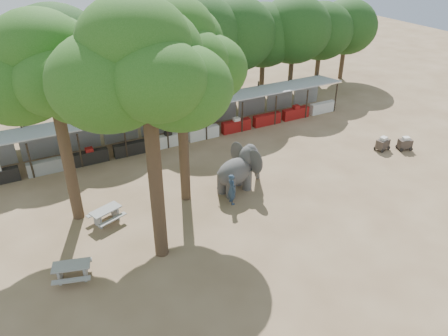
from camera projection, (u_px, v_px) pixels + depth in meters
name	position (u px, v px, depth m)	size (l,w,h in m)	color
ground	(286.00, 240.00, 22.31)	(100.00, 100.00, 0.00)	brown
vendor_stalls	(181.00, 123.00, 32.43)	(28.00, 2.99, 2.80)	#9C9DA3
yard_tree_left	(46.00, 71.00, 20.17)	(7.10, 6.90, 11.02)	#332316
yard_tree_center	(141.00, 68.00, 17.02)	(7.10, 6.90, 12.04)	#332316
yard_tree_back	(175.00, 53.00, 21.65)	(7.10, 6.90, 11.36)	#332316
backdrop_trees	(153.00, 49.00, 34.30)	(46.46, 5.95, 8.33)	#332316
elephant	(240.00, 169.00, 26.05)	(3.60, 2.64, 2.67)	#3B3939
handler	(232.00, 189.00, 24.81)	(0.68, 0.45, 1.89)	#26384C
picnic_table_near	(72.00, 270.00, 19.61)	(2.00, 1.88, 0.83)	gray
picnic_table_far	(106.00, 214.00, 23.40)	(2.04, 1.95, 0.82)	gray
cart_front	(383.00, 144.00, 30.96)	(1.13, 0.83, 1.00)	#312822
cart_back	(405.00, 143.00, 31.02)	(1.15, 0.93, 0.98)	#312822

